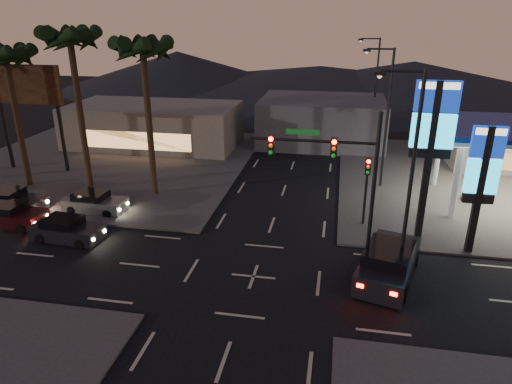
% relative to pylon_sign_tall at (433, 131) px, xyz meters
% --- Properties ---
extents(ground, '(140.00, 140.00, 0.00)m').
position_rel_pylon_sign_tall_xyz_m(ground, '(-8.50, -5.50, -6.39)').
color(ground, black).
rests_on(ground, ground).
extents(corner_lot_ne, '(24.00, 24.00, 0.12)m').
position_rel_pylon_sign_tall_xyz_m(corner_lot_ne, '(7.50, 10.50, -6.33)').
color(corner_lot_ne, '#47443F').
rests_on(corner_lot_ne, ground).
extents(corner_lot_nw, '(24.00, 24.00, 0.12)m').
position_rel_pylon_sign_tall_xyz_m(corner_lot_nw, '(-24.50, 10.50, -6.33)').
color(corner_lot_nw, '#47443F').
rests_on(corner_lot_nw, ground).
extents(convenience_store, '(10.00, 6.00, 4.00)m').
position_rel_pylon_sign_tall_xyz_m(convenience_store, '(9.50, 15.50, -4.39)').
color(convenience_store, '#726B5B').
rests_on(convenience_store, ground).
extents(pylon_sign_tall, '(2.20, 0.35, 9.00)m').
position_rel_pylon_sign_tall_xyz_m(pylon_sign_tall, '(0.00, 0.00, 0.00)').
color(pylon_sign_tall, black).
rests_on(pylon_sign_tall, ground).
extents(pylon_sign_short, '(1.60, 0.35, 7.00)m').
position_rel_pylon_sign_tall_xyz_m(pylon_sign_short, '(2.50, -1.00, -1.74)').
color(pylon_sign_short, black).
rests_on(pylon_sign_short, ground).
extents(traffic_signal_mast, '(6.10, 0.39, 8.00)m').
position_rel_pylon_sign_tall_xyz_m(traffic_signal_mast, '(-4.74, -3.51, -1.17)').
color(traffic_signal_mast, black).
rests_on(traffic_signal_mast, ground).
extents(pedestal_signal, '(0.32, 0.39, 4.30)m').
position_rel_pylon_sign_tall_xyz_m(pedestal_signal, '(-3.00, 1.48, -3.47)').
color(pedestal_signal, black).
rests_on(pedestal_signal, ground).
extents(streetlight_near, '(2.14, 0.25, 10.00)m').
position_rel_pylon_sign_tall_xyz_m(streetlight_near, '(-1.71, -4.50, -0.68)').
color(streetlight_near, black).
rests_on(streetlight_near, ground).
extents(streetlight_mid, '(2.14, 0.25, 10.00)m').
position_rel_pylon_sign_tall_xyz_m(streetlight_mid, '(-1.71, 8.50, -0.68)').
color(streetlight_mid, black).
rests_on(streetlight_mid, ground).
extents(streetlight_far, '(2.14, 0.25, 10.00)m').
position_rel_pylon_sign_tall_xyz_m(streetlight_far, '(-1.71, 22.50, -0.68)').
color(streetlight_far, black).
rests_on(streetlight_far, ground).
extents(palm_a, '(4.41, 4.41, 10.86)m').
position_rel_pylon_sign_tall_xyz_m(palm_a, '(-17.50, 4.00, 3.03)').
color(palm_a, black).
rests_on(palm_a, ground).
extents(palm_b, '(4.41, 4.41, 11.46)m').
position_rel_pylon_sign_tall_xyz_m(palm_b, '(-22.50, 4.00, 3.58)').
color(palm_b, black).
rests_on(palm_b, ground).
extents(palm_c, '(4.41, 4.41, 10.26)m').
position_rel_pylon_sign_tall_xyz_m(palm_c, '(-27.50, 4.00, 2.49)').
color(palm_c, black).
rests_on(palm_c, ground).
extents(billboard, '(6.00, 0.30, 8.50)m').
position_rel_pylon_sign_tall_xyz_m(billboard, '(-29.00, 7.50, -0.06)').
color(billboard, black).
rests_on(billboard, ground).
extents(building_far_west, '(16.00, 8.00, 4.00)m').
position_rel_pylon_sign_tall_xyz_m(building_far_west, '(-22.50, 16.50, -4.39)').
color(building_far_west, '#726B5B').
rests_on(building_far_west, ground).
extents(building_far_mid, '(12.00, 9.00, 4.40)m').
position_rel_pylon_sign_tall_xyz_m(building_far_mid, '(-6.50, 20.50, -4.19)').
color(building_far_mid, '#4C4C51').
rests_on(building_far_mid, ground).
extents(hill_left, '(40.00, 40.00, 6.00)m').
position_rel_pylon_sign_tall_xyz_m(hill_left, '(-33.50, 54.50, -3.39)').
color(hill_left, black).
rests_on(hill_left, ground).
extents(hill_right, '(50.00, 50.00, 5.00)m').
position_rel_pylon_sign_tall_xyz_m(hill_right, '(6.50, 54.50, -3.89)').
color(hill_right, black).
rests_on(hill_right, ground).
extents(hill_center, '(60.00, 60.00, 4.00)m').
position_rel_pylon_sign_tall_xyz_m(hill_center, '(-8.50, 54.50, -4.39)').
color(hill_center, black).
rests_on(hill_center, ground).
extents(car_lane_a_front, '(4.24, 2.01, 1.35)m').
position_rel_pylon_sign_tall_xyz_m(car_lane_a_front, '(-19.72, -3.56, -5.77)').
color(car_lane_a_front, black).
rests_on(car_lane_a_front, ground).
extents(car_lane_a_mid, '(4.42, 1.97, 1.42)m').
position_rel_pylon_sign_tall_xyz_m(car_lane_a_mid, '(-24.23, -2.45, -5.73)').
color(car_lane_a_mid, black).
rests_on(car_lane_a_mid, ground).
extents(car_lane_b_front, '(4.20, 1.92, 1.34)m').
position_rel_pylon_sign_tall_xyz_m(car_lane_b_front, '(-20.19, 0.44, -5.77)').
color(car_lane_b_front, '#5F6062').
rests_on(car_lane_b_front, ground).
extents(car_lane_b_mid, '(4.83, 2.13, 1.56)m').
position_rel_pylon_sign_tall_xyz_m(car_lane_b_mid, '(-25.68, -0.70, -5.67)').
color(car_lane_b_mid, black).
rests_on(car_lane_b_mid, ground).
extents(suv_station, '(3.64, 5.78, 1.80)m').
position_rel_pylon_sign_tall_xyz_m(suv_station, '(-2.02, -4.43, -5.56)').
color(suv_station, black).
rests_on(suv_station, ground).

